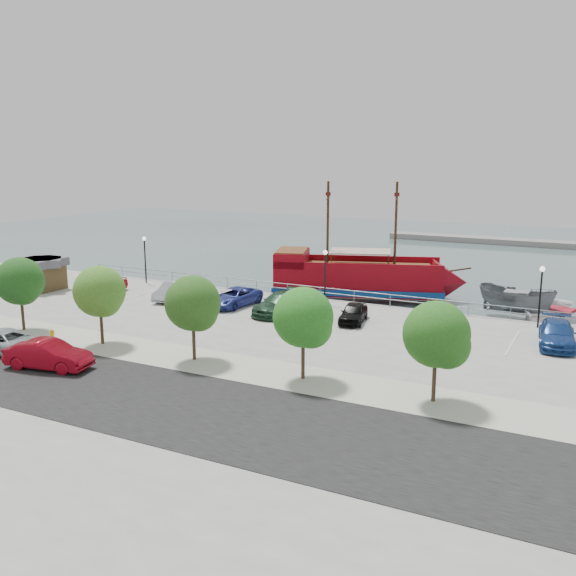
% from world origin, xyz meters
% --- Properties ---
extents(ground, '(160.00, 160.00, 0.00)m').
position_xyz_m(ground, '(0.00, 0.00, -1.00)').
color(ground, '#35494B').
extents(land_slab, '(100.00, 58.00, 1.20)m').
position_xyz_m(land_slab, '(0.00, -21.00, -0.60)').
color(land_slab, gray).
rests_on(land_slab, ground).
extents(street, '(100.00, 8.00, 0.04)m').
position_xyz_m(street, '(0.00, -16.00, 0.01)').
color(street, black).
rests_on(street, land_slab).
extents(sidewalk, '(100.00, 4.00, 0.05)m').
position_xyz_m(sidewalk, '(0.00, -10.00, 0.01)').
color(sidewalk, '#B6B59B').
rests_on(sidewalk, land_slab).
extents(seawall_railing, '(50.00, 0.06, 1.00)m').
position_xyz_m(seawall_railing, '(0.00, 7.80, 0.53)').
color(seawall_railing, gray).
rests_on(seawall_railing, land_slab).
extents(far_shore, '(40.00, 3.00, 0.80)m').
position_xyz_m(far_shore, '(10.00, 55.00, -0.60)').
color(far_shore, gray).
rests_on(far_shore, ground).
extents(pirate_ship, '(17.41, 9.81, 10.80)m').
position_xyz_m(pirate_ship, '(1.34, 13.76, 0.81)').
color(pirate_ship, maroon).
rests_on(pirate_ship, ground).
extents(patrol_boat, '(6.77, 4.37, 2.45)m').
position_xyz_m(patrol_boat, '(13.80, 12.07, 0.23)').
color(patrol_boat, slate).
rests_on(patrol_boat, ground).
extents(speedboat, '(6.34, 7.75, 1.40)m').
position_xyz_m(speedboat, '(15.99, 12.41, -0.30)').
color(speedboat, white).
rests_on(speedboat, ground).
extents(dock_west, '(6.47, 2.46, 0.36)m').
position_xyz_m(dock_west, '(-15.48, 9.20, -0.82)').
color(dock_west, gray).
rests_on(dock_west, ground).
extents(dock_mid, '(6.90, 2.26, 0.39)m').
position_xyz_m(dock_mid, '(7.18, 9.20, -0.81)').
color(dock_mid, gray).
rests_on(dock_mid, ground).
extents(dock_east, '(7.57, 3.97, 0.42)m').
position_xyz_m(dock_east, '(15.57, 9.20, -0.79)').
color(dock_east, gray).
rests_on(dock_east, ground).
extents(shed, '(3.41, 3.41, 2.78)m').
position_xyz_m(shed, '(-24.18, 0.04, 1.48)').
color(shed, brown).
rests_on(shed, land_slab).
extents(street_van, '(5.08, 2.41, 1.40)m').
position_xyz_m(street_van, '(-11.57, -13.92, 0.70)').
color(street_van, '#B0B9BF').
rests_on(street_van, street).
extents(street_sedan, '(5.11, 2.58, 1.61)m').
position_xyz_m(street_sedan, '(-7.34, -14.92, 0.80)').
color(street_sedan, maroon).
rests_on(street_sedan, street).
extents(fire_hydrant, '(0.24, 0.24, 0.70)m').
position_xyz_m(fire_hydrant, '(-11.49, -10.80, 0.38)').
color(fire_hydrant, '#C79100').
rests_on(fire_hydrant, sidewalk).
extents(lamp_post_left, '(0.36, 0.36, 4.28)m').
position_xyz_m(lamp_post_left, '(-18.00, 6.50, 2.94)').
color(lamp_post_left, black).
rests_on(lamp_post_left, land_slab).
extents(lamp_post_mid, '(0.36, 0.36, 4.28)m').
position_xyz_m(lamp_post_mid, '(0.00, 6.50, 2.94)').
color(lamp_post_mid, black).
rests_on(lamp_post_mid, land_slab).
extents(lamp_post_right, '(0.36, 0.36, 4.28)m').
position_xyz_m(lamp_post_right, '(16.00, 6.50, 2.94)').
color(lamp_post_right, black).
rests_on(lamp_post_right, land_slab).
extents(tree_b, '(3.30, 3.20, 5.00)m').
position_xyz_m(tree_b, '(-14.85, -10.07, 3.30)').
color(tree_b, '#473321').
rests_on(tree_b, sidewalk).
extents(tree_c, '(3.30, 3.20, 5.00)m').
position_xyz_m(tree_c, '(-7.85, -10.07, 3.30)').
color(tree_c, '#473321').
rests_on(tree_c, sidewalk).
extents(tree_d, '(3.30, 3.20, 5.00)m').
position_xyz_m(tree_d, '(-0.85, -10.07, 3.30)').
color(tree_d, '#473321').
rests_on(tree_d, sidewalk).
extents(tree_e, '(3.30, 3.20, 5.00)m').
position_xyz_m(tree_e, '(6.15, -10.07, 3.30)').
color(tree_e, '#473321').
rests_on(tree_e, sidewalk).
extents(tree_f, '(3.30, 3.20, 5.00)m').
position_xyz_m(tree_f, '(13.15, -10.07, 3.30)').
color(tree_f, '#473321').
rests_on(tree_f, sidewalk).
extents(parked_car_a, '(2.57, 4.62, 1.49)m').
position_xyz_m(parked_car_a, '(-17.84, 1.29, 0.74)').
color(parked_car_a, '#B60B0F').
rests_on(parked_car_a, land_slab).
extents(parked_car_b, '(2.25, 4.57, 1.44)m').
position_xyz_m(parked_car_b, '(-11.63, 2.01, 0.72)').
color(parked_car_b, '#989BA8').
rests_on(parked_car_b, land_slab).
extents(parked_car_c, '(2.87, 5.33, 1.42)m').
position_xyz_m(parked_car_c, '(-5.94, 2.43, 0.71)').
color(parked_car_c, navy).
rests_on(parked_car_c, land_slab).
extents(parked_car_d, '(2.76, 5.64, 1.58)m').
position_xyz_m(parked_car_d, '(-1.61, 1.92, 0.79)').
color(parked_car_d, '#1D3F27').
rests_on(parked_car_d, land_slab).
extents(parked_car_e, '(2.30, 4.24, 1.37)m').
position_xyz_m(parked_car_e, '(4.16, 2.08, 0.68)').
color(parked_car_e, black).
rests_on(parked_car_e, land_slab).
extents(parked_car_f, '(1.70, 4.26, 1.38)m').
position_xyz_m(parked_car_f, '(9.12, 1.87, 0.69)').
color(parked_car_f, silver).
rests_on(parked_car_f, land_slab).
extents(parked_car_h, '(2.70, 5.41, 1.51)m').
position_xyz_m(parked_car_h, '(17.50, 2.59, 0.75)').
color(parked_car_h, navy).
rests_on(parked_car_h, land_slab).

